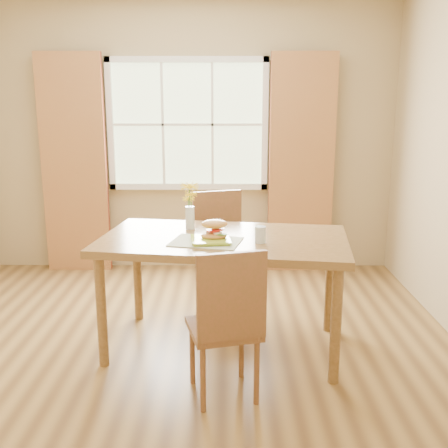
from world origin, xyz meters
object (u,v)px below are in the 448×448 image
at_px(chair_far, 221,247).
at_px(water_glass, 260,235).
at_px(dining_table, 224,249).
at_px(chair_near, 227,319).
at_px(croissant_sandwich, 214,230).
at_px(flower_vase, 190,201).

distance_m(chair_far, water_glass, 0.95).
distance_m(dining_table, chair_near, 0.73).
xyz_separation_m(dining_table, water_glass, (0.24, -0.14, 0.14)).
distance_m(chair_near, croissant_sandwich, 0.70).
distance_m(chair_near, water_glass, 0.69).
bearing_deg(chair_near, chair_far, 77.45).
relative_size(dining_table, flower_vase, 5.24).
bearing_deg(croissant_sandwich, water_glass, -4.17).
distance_m(dining_table, water_glass, 0.31).
bearing_deg(water_glass, flower_vase, 142.14).
bearing_deg(flower_vase, croissant_sandwich, -62.62).
relative_size(chair_near, chair_far, 0.94).
relative_size(chair_near, croissant_sandwich, 5.09).
xyz_separation_m(dining_table, flower_vase, (-0.25, 0.24, 0.29)).
relative_size(dining_table, chair_far, 1.79).
xyz_separation_m(chair_near, chair_far, (-0.05, 1.40, 0.03)).
relative_size(water_glass, flower_vase, 0.32).
xyz_separation_m(croissant_sandwich, flower_vase, (-0.19, 0.36, 0.12)).
xyz_separation_m(chair_near, water_glass, (0.22, 0.55, 0.35)).
xyz_separation_m(dining_table, chair_far, (-0.03, 0.70, -0.18)).
height_order(dining_table, chair_far, chair_far).
xyz_separation_m(chair_near, croissant_sandwich, (-0.08, 0.58, 0.38)).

